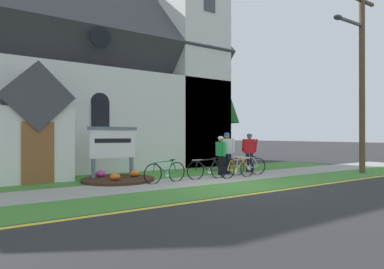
{
  "coord_description": "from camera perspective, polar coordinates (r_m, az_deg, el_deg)",
  "views": [
    {
      "loc": [
        -6.84,
        -8.13,
        1.63
      ],
      "look_at": [
        0.85,
        3.59,
        1.68
      ],
      "focal_mm": 29.81,
      "sensor_mm": 36.0,
      "label": 1
    }
  ],
  "objects": [
    {
      "name": "ground",
      "position": [
        14.02,
        -3.86,
        -6.88
      ],
      "size": [
        140.0,
        140.0,
        0.0
      ],
      "primitive_type": "plane",
      "color": "#2B2B2D"
    },
    {
      "name": "sidewalk_slab",
      "position": [
        10.49,
        -9.75,
        -9.11
      ],
      "size": [
        32.0,
        2.02,
        0.01
      ],
      "primitive_type": "cube",
      "color": "#99968E",
      "rests_on": "ground"
    },
    {
      "name": "grass_verge",
      "position": [
        8.78,
        -4.63,
        -10.88
      ],
      "size": [
        32.0,
        1.83,
        0.01
      ],
      "primitive_type": "cube",
      "color": "#427F33",
      "rests_on": "ground"
    },
    {
      "name": "church_lawn",
      "position": [
        12.75,
        -14.19,
        -7.52
      ],
      "size": [
        24.0,
        2.87,
        0.01
      ],
      "primitive_type": "cube",
      "color": "#427F33",
      "rests_on": "ground"
    },
    {
      "name": "curb_paint_stripe",
      "position": [
        7.88,
        -0.82,
        -12.12
      ],
      "size": [
        28.0,
        0.16,
        0.01
      ],
      "primitive_type": "cube",
      "color": "yellow",
      "rests_on": "ground"
    },
    {
      "name": "church_building",
      "position": [
        18.84,
        -19.2,
        8.75
      ],
      "size": [
        14.94,
        11.76,
        12.58
      ],
      "color": "white",
      "rests_on": "ground"
    },
    {
      "name": "church_sign",
      "position": [
        12.26,
        -13.95,
        -1.78
      ],
      "size": [
        1.86,
        0.13,
        1.96
      ],
      "color": "slate",
      "rests_on": "ground"
    },
    {
      "name": "flower_bed",
      "position": [
        11.84,
        -13.08,
        -7.76
      ],
      "size": [
        2.58,
        2.58,
        0.34
      ],
      "color": "#382319",
      "rests_on": "ground"
    },
    {
      "name": "bicycle_red",
      "position": [
        11.11,
        -4.79,
        -6.71
      ],
      "size": [
        1.7,
        0.23,
        0.82
      ],
      "color": "black",
      "rests_on": "ground"
    },
    {
      "name": "bicycle_green",
      "position": [
        13.45,
        9.88,
        -5.57
      ],
      "size": [
        1.66,
        0.46,
        0.79
      ],
      "color": "black",
      "rests_on": "ground"
    },
    {
      "name": "bicycle_orange",
      "position": [
        12.06,
        2.8,
        -6.21
      ],
      "size": [
        1.69,
        0.27,
        0.81
      ],
      "color": "black",
      "rests_on": "ground"
    },
    {
      "name": "bicycle_silver",
      "position": [
        12.49,
        8.12,
        -6.01
      ],
      "size": [
        1.72,
        0.08,
        0.77
      ],
      "color": "black",
      "rests_on": "ground"
    },
    {
      "name": "cyclist_in_red_jersey",
      "position": [
        13.47,
        6.24,
        -2.7
      ],
      "size": [
        0.46,
        0.68,
        1.76
      ],
      "color": "#191E38",
      "rests_on": "ground"
    },
    {
      "name": "cyclist_in_yellow_jersey",
      "position": [
        13.12,
        5.15,
        -3.25
      ],
      "size": [
        0.27,
        0.71,
        1.61
      ],
      "color": "black",
      "rests_on": "ground"
    },
    {
      "name": "cyclist_in_blue_jersey",
      "position": [
        14.36,
        10.24,
        -2.64
      ],
      "size": [
        0.45,
        0.67,
        1.72
      ],
      "color": "#191E38",
      "rests_on": "ground"
    },
    {
      "name": "utility_pole",
      "position": [
        16.0,
        27.95,
        11.58
      ],
      "size": [
        3.12,
        0.28,
        8.84
      ],
      "color": "brown",
      "rests_on": "ground"
    },
    {
      "name": "roadside_conifer",
      "position": [
        21.86,
        3.79,
        8.98
      ],
      "size": [
        3.52,
        3.52,
        7.75
      ],
      "color": "#3D2D1E",
      "rests_on": "ground"
    }
  ]
}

